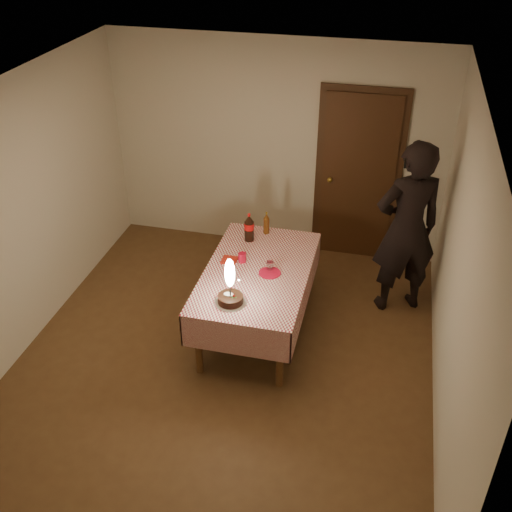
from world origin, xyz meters
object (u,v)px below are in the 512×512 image
object	(u,v)px
red_plate	(270,273)
red_cup	(242,258)
dining_table	(257,279)
photographer	(407,229)
amber_bottle_left	(266,223)
cola_bottle	(249,228)
birthday_cake	(230,290)
clear_cup	(270,266)

from	to	relation	value
red_plate	red_cup	distance (m)	0.35
dining_table	red_plate	world-z (taller)	red_plate
red_cup	photographer	world-z (taller)	photographer
red_cup	amber_bottle_left	bearing A→B (deg)	79.74
photographer	red_cup	bearing A→B (deg)	-157.17
red_cup	amber_bottle_left	xyz separation A→B (m)	(0.11, 0.61, 0.07)
dining_table	amber_bottle_left	distance (m)	0.77
amber_bottle_left	dining_table	bearing A→B (deg)	-84.35
red_plate	cola_bottle	bearing A→B (deg)	121.87
red_cup	cola_bottle	size ratio (longest dim) A/B	0.31
birthday_cake	red_cup	distance (m)	0.69
amber_bottle_left	birthday_cake	bearing A→B (deg)	-91.92
birthday_cake	amber_bottle_left	world-z (taller)	birthday_cake
red_cup	birthday_cake	bearing A→B (deg)	-84.29
cola_bottle	dining_table	bearing A→B (deg)	-68.20
dining_table	cola_bottle	distance (m)	0.64
red_plate	red_cup	xyz separation A→B (m)	(-0.32, 0.14, 0.05)
birthday_cake	photographer	size ratio (longest dim) A/B	0.24
dining_table	clear_cup	bearing A→B (deg)	20.43
red_plate	photographer	size ratio (longest dim) A/B	0.11
red_cup	photographer	bearing A→B (deg)	22.83
photographer	cola_bottle	bearing A→B (deg)	-171.63
red_cup	clear_cup	distance (m)	0.31
red_plate	photographer	xyz separation A→B (m)	(1.26, 0.80, 0.22)
red_plate	red_cup	world-z (taller)	red_cup
birthday_cake	red_cup	bearing A→B (deg)	95.71
birthday_cake	clear_cup	xyz separation A→B (m)	(0.23, 0.61, -0.09)
red_cup	photographer	size ratio (longest dim) A/B	0.05
amber_bottle_left	red_plate	bearing A→B (deg)	-74.74
amber_bottle_left	red_cup	bearing A→B (deg)	-100.26
dining_table	birthday_cake	xyz separation A→B (m)	(-0.12, -0.56, 0.24)
dining_table	amber_bottle_left	xyz separation A→B (m)	(-0.07, 0.73, 0.22)
cola_bottle	photographer	bearing A→B (deg)	8.37
birthday_cake	red_cup	xyz separation A→B (m)	(-0.07, 0.68, -0.09)
clear_cup	amber_bottle_left	xyz separation A→B (m)	(-0.19, 0.69, 0.07)
dining_table	clear_cup	xyz separation A→B (m)	(0.12, 0.04, 0.15)
clear_cup	cola_bottle	xyz separation A→B (m)	(-0.34, 0.50, 0.11)
amber_bottle_left	clear_cup	bearing A→B (deg)	-74.46
clear_cup	photographer	bearing A→B (deg)	30.00
birthday_cake	photographer	world-z (taller)	photographer
red_plate	clear_cup	xyz separation A→B (m)	(-0.01, 0.06, 0.04)
birthday_cake	clear_cup	distance (m)	0.66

